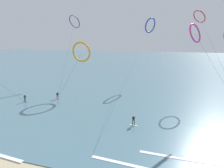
% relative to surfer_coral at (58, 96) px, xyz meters
% --- Properties ---
extents(sea_water, '(400.00, 200.00, 0.08)m').
position_rel_surfer_coral_xyz_m(sea_water, '(15.58, 77.50, -0.78)').
color(sea_water, slate).
rests_on(sea_water, ground).
extents(surfer_coral, '(1.40, 0.63, 1.70)m').
position_rel_surfer_coral_xyz_m(surfer_coral, '(0.00, 0.00, 0.00)').
color(surfer_coral, '#EA7260').
rests_on(surfer_coral, ground).
extents(surfer_emerald, '(1.40, 0.60, 1.70)m').
position_rel_surfer_coral_xyz_m(surfer_emerald, '(-5.63, -4.08, 0.00)').
color(surfer_emerald, '#199351').
rests_on(surfer_emerald, ground).
extents(surfer_ivory, '(1.40, 0.66, 1.70)m').
position_rel_surfer_coral_xyz_m(surfer_ivory, '(19.65, -8.94, 0.00)').
color(surfer_ivory, silver).
rests_on(surfer_ivory, ground).
extents(kite_cobalt, '(3.78, 48.88, 20.17)m').
position_rel_surfer_coral_xyz_m(kite_cobalt, '(16.96, 27.63, 16.90)').
color(kite_cobalt, '#2647B7').
rests_on(kite_cobalt, ground).
extents(kite_amber, '(5.59, 7.67, 13.04)m').
position_rel_surfer_coral_xyz_m(kite_amber, '(3.00, 6.92, 9.66)').
color(kite_amber, orange).
rests_on(kite_amber, ground).
extents(kite_navy, '(8.70, 25.81, 21.27)m').
position_rel_surfer_coral_xyz_m(kite_navy, '(-7.11, 23.31, 18.28)').
color(kite_navy, navy).
rests_on(kite_navy, ground).
extents(kite_magenta, '(10.27, 9.24, 16.47)m').
position_rel_surfer_coral_xyz_m(kite_magenta, '(28.48, 1.32, 13.86)').
color(kite_magenta, '#CC288E').
rests_on(kite_magenta, ground).
extents(kite_crimson, '(8.81, 28.00, 20.82)m').
position_rel_surfer_coral_xyz_m(kite_crimson, '(30.45, 19.87, 18.38)').
color(kite_crimson, red).
rests_on(kite_crimson, ground).
extents(wave_crest_mid, '(9.31, 1.11, 0.12)m').
position_rel_surfer_coral_xyz_m(wave_crest_mid, '(21.48, -19.49, -0.76)').
color(wave_crest_mid, white).
rests_on(wave_crest_mid, ground).
extents(wave_crest_far, '(15.19, 0.84, 0.12)m').
position_rel_surfer_coral_xyz_m(wave_crest_far, '(29.62, -16.54, -0.76)').
color(wave_crest_far, white).
rests_on(wave_crest_far, ground).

